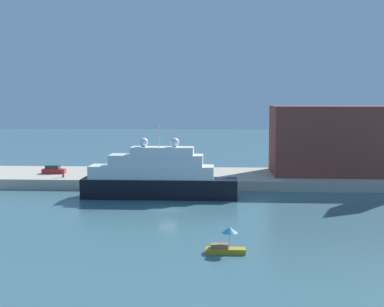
{
  "coord_description": "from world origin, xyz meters",
  "views": [
    {
      "loc": [
        7.46,
        -72.76,
        15.59
      ],
      "look_at": [
        3.1,
        6.0,
        7.46
      ],
      "focal_mm": 49.6,
      "sensor_mm": 36.0,
      "label": 1
    }
  ],
  "objects_px": {
    "mooring_bollard": "(199,178)",
    "large_yacht": "(157,177)",
    "person_figure": "(63,173)",
    "small_motorboat": "(226,243)",
    "parked_car": "(54,170)",
    "harbor_building": "(330,140)"
  },
  "relations": [
    {
      "from": "harbor_building",
      "to": "person_figure",
      "type": "distance_m",
      "value": 49.05
    },
    {
      "from": "person_figure",
      "to": "mooring_bollard",
      "type": "xyz_separation_m",
      "value": [
        24.11,
        -1.57,
        -0.38
      ]
    },
    {
      "from": "harbor_building",
      "to": "mooring_bollard",
      "type": "bearing_deg",
      "value": -158.99
    },
    {
      "from": "small_motorboat",
      "to": "mooring_bollard",
      "type": "distance_m",
      "value": 37.81
    },
    {
      "from": "person_figure",
      "to": "large_yacht",
      "type": "bearing_deg",
      "value": -27.5
    },
    {
      "from": "parked_car",
      "to": "person_figure",
      "type": "xyz_separation_m",
      "value": [
        3.33,
        -4.97,
        0.1
      ]
    },
    {
      "from": "large_yacht",
      "to": "parked_car",
      "type": "relative_size",
      "value": 5.81
    },
    {
      "from": "large_yacht",
      "to": "parked_car",
      "type": "bearing_deg",
      "value": 146.07
    },
    {
      "from": "mooring_bollard",
      "to": "large_yacht",
      "type": "bearing_deg",
      "value": -128.72
    },
    {
      "from": "small_motorboat",
      "to": "parked_car",
      "type": "relative_size",
      "value": 0.96
    },
    {
      "from": "large_yacht",
      "to": "small_motorboat",
      "type": "distance_m",
      "value": 31.7
    },
    {
      "from": "large_yacht",
      "to": "small_motorboat",
      "type": "relative_size",
      "value": 6.05
    },
    {
      "from": "large_yacht",
      "to": "harbor_building",
      "type": "xyz_separation_m",
      "value": [
        30.23,
        16.97,
        4.71
      ]
    },
    {
      "from": "large_yacht",
      "to": "mooring_bollard",
      "type": "relative_size",
      "value": 32.84
    },
    {
      "from": "parked_car",
      "to": "mooring_bollard",
      "type": "height_order",
      "value": "parked_car"
    },
    {
      "from": "small_motorboat",
      "to": "mooring_bollard",
      "type": "xyz_separation_m",
      "value": [
        -4.38,
        37.54,
        1.07
      ]
    },
    {
      "from": "large_yacht",
      "to": "harbor_building",
      "type": "distance_m",
      "value": 34.99
    },
    {
      "from": "harbor_building",
      "to": "parked_car",
      "type": "height_order",
      "value": "harbor_building"
    },
    {
      "from": "large_yacht",
      "to": "parked_car",
      "type": "height_order",
      "value": "large_yacht"
    },
    {
      "from": "small_motorboat",
      "to": "mooring_bollard",
      "type": "relative_size",
      "value": 5.42
    },
    {
      "from": "small_motorboat",
      "to": "parked_car",
      "type": "distance_m",
      "value": 54.37
    },
    {
      "from": "harbor_building",
      "to": "parked_car",
      "type": "bearing_deg",
      "value": -177.0
    }
  ]
}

